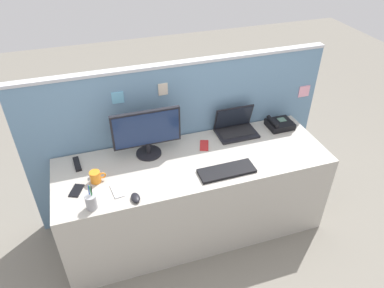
% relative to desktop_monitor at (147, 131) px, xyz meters
% --- Properties ---
extents(ground_plane, '(10.00, 10.00, 0.00)m').
position_rel_desktop_monitor_xyz_m(ground_plane, '(0.32, -0.19, -0.97)').
color(ground_plane, slate).
extents(desk, '(2.14, 0.72, 0.75)m').
position_rel_desktop_monitor_xyz_m(desk, '(0.32, -0.19, -0.59)').
color(desk, '#ADA89E').
rests_on(desk, ground_plane).
extents(cubicle_divider, '(2.55, 0.08, 1.40)m').
position_rel_desktop_monitor_xyz_m(cubicle_divider, '(0.32, 0.20, -0.26)').
color(cubicle_divider, '#6084A3').
rests_on(cubicle_divider, ground_plane).
extents(desktop_monitor, '(0.53, 0.20, 0.39)m').
position_rel_desktop_monitor_xyz_m(desktop_monitor, '(0.00, 0.00, 0.00)').
color(desktop_monitor, black).
rests_on(desktop_monitor, desk).
extents(laptop, '(0.34, 0.23, 0.23)m').
position_rel_desktop_monitor_xyz_m(laptop, '(0.78, 0.07, -0.15)').
color(laptop, black).
rests_on(laptop, desk).
extents(desk_phone, '(0.22, 0.18, 0.09)m').
position_rel_desktop_monitor_xyz_m(desk_phone, '(1.18, 0.02, -0.18)').
color(desk_phone, black).
rests_on(desk_phone, desk).
extents(keyboard_main, '(0.43, 0.16, 0.02)m').
position_rel_desktop_monitor_xyz_m(keyboard_main, '(0.51, -0.41, -0.20)').
color(keyboard_main, black).
rests_on(keyboard_main, desk).
extents(computer_mouse_right_hand, '(0.07, 0.10, 0.03)m').
position_rel_desktop_monitor_xyz_m(computer_mouse_right_hand, '(-0.20, -0.48, -0.20)').
color(computer_mouse_right_hand, black).
rests_on(computer_mouse_right_hand, desk).
extents(pen_cup, '(0.07, 0.07, 0.19)m').
position_rel_desktop_monitor_xyz_m(pen_cup, '(-0.48, -0.47, -0.16)').
color(pen_cup, '#99999E').
rests_on(pen_cup, desk).
extents(cell_phone_black_slab, '(0.12, 0.14, 0.01)m').
position_rel_desktop_monitor_xyz_m(cell_phone_black_slab, '(-0.57, -0.27, -0.21)').
color(cell_phone_black_slab, black).
rests_on(cell_phone_black_slab, desk).
extents(cell_phone_white_slab, '(0.09, 0.16, 0.01)m').
position_rel_desktop_monitor_xyz_m(cell_phone_white_slab, '(-0.30, -0.36, -0.21)').
color(cell_phone_white_slab, silver).
rests_on(cell_phone_white_slab, desk).
extents(cell_phone_red_case, '(0.11, 0.16, 0.01)m').
position_rel_desktop_monitor_xyz_m(cell_phone_red_case, '(0.46, -0.04, -0.21)').
color(cell_phone_red_case, '#B22323').
rests_on(cell_phone_red_case, desk).
extents(tv_remote, '(0.06, 0.17, 0.02)m').
position_rel_desktop_monitor_xyz_m(tv_remote, '(-0.55, 0.02, -0.20)').
color(tv_remote, black).
rests_on(tv_remote, desk).
extents(coffee_mug, '(0.12, 0.08, 0.09)m').
position_rel_desktop_monitor_xyz_m(coffee_mug, '(-0.43, -0.21, -0.17)').
color(coffee_mug, orange).
rests_on(coffee_mug, desk).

